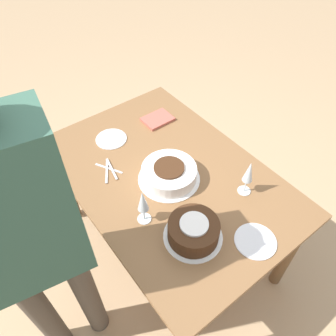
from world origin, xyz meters
TOP-DOWN VIEW (x-y plane):
  - ground_plane at (0.00, 0.00)m, footprint 12.00×12.00m
  - dining_table at (0.00, 0.00)m, footprint 1.41×0.95m
  - cake_center_white at (0.03, -0.02)m, footprint 0.33×0.33m
  - cake_front_chocolate at (0.38, -0.15)m, footprint 0.28×0.28m
  - wine_glass_near at (0.33, 0.24)m, footprint 0.07×0.07m
  - wine_glass_far at (0.16, -0.27)m, footprint 0.07×0.07m
  - dessert_plate_left at (-0.43, -0.10)m, footprint 0.19×0.19m
  - dessert_plate_right at (0.57, 0.07)m, footprint 0.19×0.19m
  - fork_pile at (-0.22, -0.24)m, footprint 0.18×0.12m
  - napkin_stack at (-0.41, 0.23)m, footprint 0.14×0.18m
  - person_cutting at (0.15, -0.75)m, footprint 0.29×0.43m

SIDE VIEW (x-z plane):
  - ground_plane at x=0.00m, z-range 0.00..0.00m
  - dining_table at x=0.00m, z-range 0.26..1.01m
  - dessert_plate_left at x=-0.43m, z-range 0.75..0.76m
  - dessert_plate_right at x=0.57m, z-range 0.75..0.76m
  - fork_pile at x=-0.22m, z-range 0.75..0.76m
  - napkin_stack at x=-0.41m, z-range 0.75..0.77m
  - cake_center_white at x=0.03m, z-range 0.74..0.84m
  - cake_front_chocolate at x=0.38m, z-range 0.74..0.86m
  - wine_glass_far at x=0.16m, z-range 0.78..0.99m
  - wine_glass_near at x=0.33m, z-range 0.78..0.99m
  - person_cutting at x=0.15m, z-range 0.19..1.93m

